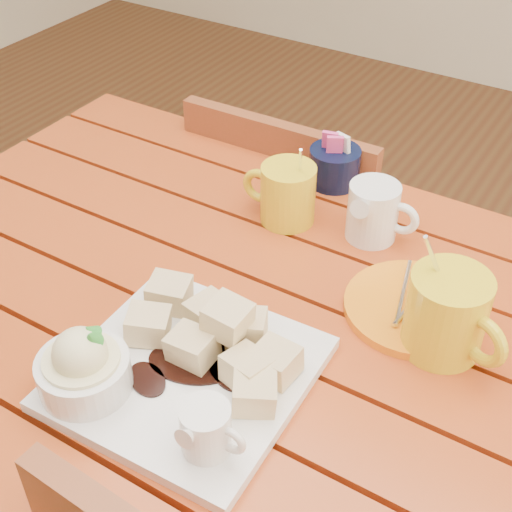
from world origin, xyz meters
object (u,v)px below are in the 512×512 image
Objects in this scene: chair_far at (297,254)px; coffee_mug_right at (448,314)px; coffee_mug_left at (286,193)px; table at (253,366)px; dessert_plate at (167,365)px; orange_saucer at (415,308)px.

coffee_mug_right is at bearing 134.91° from chair_far.
coffee_mug_right reaches higher than coffee_mug_left.
coffee_mug_left is at bearing 178.22° from coffee_mug_right.
table is 8.54× the size of coffee_mug_left.
table is 1.48× the size of chair_far.
table is 0.21m from dessert_plate.
chair_far is at bearing 111.07° from table.
table is 4.23× the size of dessert_plate.
table is 0.30m from coffee_mug_right.
coffee_mug_right is at bearing -39.54° from orange_saucer.
dessert_plate is 0.73m from chair_far.
coffee_mug_left is 0.85× the size of coffee_mug_right.
dessert_plate is (-0.02, -0.16, 0.14)m from table.
table is at bearing 109.91° from chair_far.
table is at bearing -148.72° from orange_saucer.
orange_saucer is (-0.05, 0.04, -0.05)m from coffee_mug_right.
dessert_plate is at bearing -126.81° from orange_saucer.
coffee_mug_left is at bearing 108.23° from table.
coffee_mug_right is 0.20× the size of chair_far.
coffee_mug_right reaches higher than dessert_plate.
coffee_mug_left is at bearing 159.36° from orange_saucer.
chair_far reaches higher than table.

